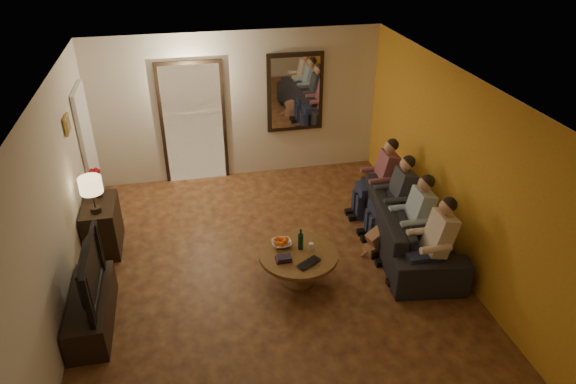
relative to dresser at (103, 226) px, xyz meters
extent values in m
cube|color=#3E1A10|center=(2.25, -1.06, -0.37)|extent=(5.00, 6.00, 0.01)
cube|color=white|center=(2.25, -1.06, 2.23)|extent=(5.00, 6.00, 0.01)
cube|color=beige|center=(2.25, 1.94, 0.93)|extent=(5.00, 0.02, 2.60)
cube|color=beige|center=(2.25, -4.06, 0.93)|extent=(5.00, 0.02, 2.60)
cube|color=beige|center=(-0.25, -1.06, 0.93)|extent=(0.02, 6.00, 2.60)
cube|color=beige|center=(4.75, -1.06, 0.93)|extent=(0.02, 6.00, 2.60)
cube|color=#C78A22|center=(4.74, -1.06, 0.93)|extent=(0.01, 6.00, 2.60)
cube|color=#FFE0A5|center=(1.45, 1.92, 0.68)|extent=(1.00, 0.06, 2.10)
cube|color=black|center=(1.45, 1.91, 0.68)|extent=(1.12, 0.04, 2.22)
cube|color=silver|center=(1.70, 1.92, 0.53)|extent=(0.45, 0.03, 1.70)
cube|color=black|center=(3.25, 1.90, 1.13)|extent=(1.00, 0.05, 1.40)
cube|color=white|center=(3.25, 1.87, 1.13)|extent=(0.86, 0.02, 1.26)
cube|color=white|center=(-0.21, 1.24, 0.65)|extent=(0.06, 0.85, 2.04)
cube|color=#B28C33|center=(-0.22, 0.24, 1.48)|extent=(0.03, 0.28, 0.24)
cube|color=brown|center=(-0.21, 0.24, 1.48)|extent=(0.01, 0.22, 0.18)
cube|color=black|center=(0.00, 0.00, 0.00)|extent=(0.45, 0.83, 0.74)
cube|color=black|center=(0.00, -1.60, -0.15)|extent=(0.45, 1.30, 0.43)
imported|color=black|center=(0.00, -1.60, 0.40)|extent=(1.15, 0.15, 0.66)
imported|color=black|center=(4.32, -0.86, -0.01)|extent=(2.59, 1.32, 0.72)
cylinder|color=brown|center=(2.57, -1.34, -0.14)|extent=(1.08, 1.08, 0.45)
imported|color=white|center=(2.39, -1.12, 0.11)|extent=(0.26, 0.26, 0.06)
cylinder|color=silver|center=(2.75, -1.29, 0.13)|extent=(0.06, 0.06, 0.10)
imported|color=black|center=(2.67, -1.62, 0.09)|extent=(0.39, 0.35, 0.03)
camera|label=1|loc=(1.30, -6.56, 4.04)|focal=32.00mm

